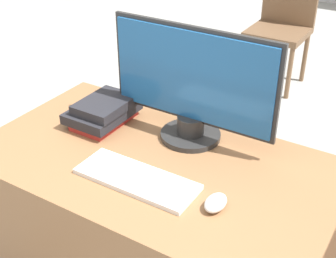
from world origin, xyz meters
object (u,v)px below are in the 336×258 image
at_px(monitor, 192,86).
at_px(keyboard, 137,179).
at_px(mouse, 216,203).
at_px(book_stack, 104,111).
at_px(far_chair, 284,16).

bearing_deg(monitor, keyboard, -92.64).
bearing_deg(mouse, keyboard, -176.87).
xyz_separation_m(monitor, mouse, (0.26, -0.31, -0.19)).
relative_size(keyboard, book_stack, 1.51).
bearing_deg(book_stack, keyboard, -36.95).
height_order(keyboard, book_stack, book_stack).
distance_m(monitor, book_stack, 0.38).
relative_size(keyboard, far_chair, 0.39).
xyz_separation_m(monitor, far_chair, (-0.44, 2.29, -0.42)).
bearing_deg(mouse, monitor, 129.80).
distance_m(book_stack, far_chair, 2.39).
height_order(keyboard, far_chair, far_chair).
xyz_separation_m(keyboard, mouse, (0.27, 0.01, 0.01)).
height_order(keyboard, mouse, mouse).
height_order(mouse, far_chair, far_chair).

